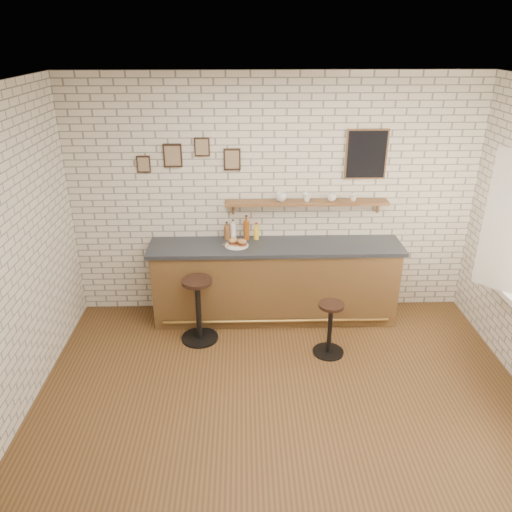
# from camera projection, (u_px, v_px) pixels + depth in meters

# --- Properties ---
(ground) EXTENTS (5.00, 5.00, 0.00)m
(ground) POSITION_uv_depth(u_px,v_px,m) (283.00, 405.00, 4.95)
(ground) COLOR brown
(ground) RESTS_ON ground
(bar_counter) EXTENTS (3.10, 0.65, 1.01)m
(bar_counter) POSITION_uv_depth(u_px,v_px,m) (275.00, 281.00, 6.29)
(bar_counter) COLOR brown
(bar_counter) RESTS_ON ground
(sandwich_plate) EXTENTS (0.28, 0.28, 0.01)m
(sandwich_plate) POSITION_uv_depth(u_px,v_px,m) (237.00, 245.00, 6.05)
(sandwich_plate) COLOR white
(sandwich_plate) RESTS_ON bar_counter
(ciabatta_sandwich) EXTENTS (0.26, 0.20, 0.08)m
(ciabatta_sandwich) POSITION_uv_depth(u_px,v_px,m) (238.00, 242.00, 6.03)
(ciabatta_sandwich) COLOR tan
(ciabatta_sandwich) RESTS_ON sandwich_plate
(potato_chips) EXTENTS (0.26, 0.17, 0.00)m
(potato_chips) POSITION_uv_depth(u_px,v_px,m) (235.00, 245.00, 6.04)
(potato_chips) COLOR #C08743
(potato_chips) RESTS_ON sandwich_plate
(bitters_bottle_brown) EXTENTS (0.07, 0.07, 0.23)m
(bitters_bottle_brown) POSITION_uv_depth(u_px,v_px,m) (227.00, 232.00, 6.20)
(bitters_bottle_brown) COLOR brown
(bitters_bottle_brown) RESTS_ON bar_counter
(bitters_bottle_white) EXTENTS (0.07, 0.07, 0.26)m
(bitters_bottle_white) POSITION_uv_depth(u_px,v_px,m) (233.00, 231.00, 6.20)
(bitters_bottle_white) COLOR white
(bitters_bottle_white) RESTS_ON bar_counter
(bitters_bottle_amber) EXTENTS (0.08, 0.08, 0.32)m
(bitters_bottle_amber) POSITION_uv_depth(u_px,v_px,m) (246.00, 230.00, 6.19)
(bitters_bottle_amber) COLOR #924917
(bitters_bottle_amber) RESTS_ON bar_counter
(condiment_bottle_yellow) EXTENTS (0.07, 0.07, 0.21)m
(condiment_bottle_yellow) POSITION_uv_depth(u_px,v_px,m) (256.00, 232.00, 6.21)
(condiment_bottle_yellow) COLOR yellow
(condiment_bottle_yellow) RESTS_ON bar_counter
(bar_stool_left) EXTENTS (0.44, 0.44, 0.80)m
(bar_stool_left) POSITION_uv_depth(u_px,v_px,m) (198.00, 308.00, 5.85)
(bar_stool_left) COLOR black
(bar_stool_left) RESTS_ON ground
(bar_stool_right) EXTENTS (0.36, 0.36, 0.64)m
(bar_stool_right) POSITION_uv_depth(u_px,v_px,m) (330.00, 327.00, 5.62)
(bar_stool_right) COLOR black
(bar_stool_right) RESTS_ON ground
(wall_shelf) EXTENTS (2.00, 0.18, 0.18)m
(wall_shelf) POSITION_uv_depth(u_px,v_px,m) (307.00, 203.00, 6.08)
(wall_shelf) COLOR brown
(wall_shelf) RESTS_ON ground
(shelf_cup_a) EXTENTS (0.14, 0.14, 0.11)m
(shelf_cup_a) POSITION_uv_depth(u_px,v_px,m) (281.00, 197.00, 6.04)
(shelf_cup_a) COLOR white
(shelf_cup_a) RESTS_ON wall_shelf
(shelf_cup_b) EXTENTS (0.14, 0.14, 0.10)m
(shelf_cup_b) POSITION_uv_depth(u_px,v_px,m) (307.00, 197.00, 6.05)
(shelf_cup_b) COLOR white
(shelf_cup_b) RESTS_ON wall_shelf
(shelf_cup_c) EXTENTS (0.12, 0.12, 0.09)m
(shelf_cup_c) POSITION_uv_depth(u_px,v_px,m) (332.00, 197.00, 6.06)
(shelf_cup_c) COLOR white
(shelf_cup_c) RESTS_ON wall_shelf
(shelf_cup_d) EXTENTS (0.12, 0.12, 0.08)m
(shelf_cup_d) POSITION_uv_depth(u_px,v_px,m) (353.00, 197.00, 6.07)
(shelf_cup_d) COLOR white
(shelf_cup_d) RESTS_ON wall_shelf
(back_wall_decor) EXTENTS (2.96, 0.02, 0.56)m
(back_wall_decor) POSITION_uv_depth(u_px,v_px,m) (293.00, 155.00, 5.91)
(back_wall_decor) COLOR black
(back_wall_decor) RESTS_ON ground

